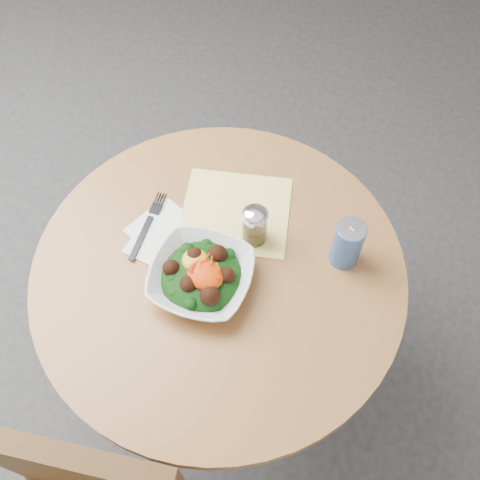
% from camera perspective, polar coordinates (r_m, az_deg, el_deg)
% --- Properties ---
extents(ground, '(6.00, 6.00, 0.00)m').
position_cam_1_polar(ground, '(1.97, -1.54, -13.30)').
color(ground, '#2C2C2E').
rests_on(ground, ground).
extents(table, '(0.90, 0.90, 0.75)m').
position_cam_1_polar(table, '(1.46, -2.04, -6.54)').
color(table, black).
rests_on(table, ground).
extents(cloth_napkin, '(0.35, 0.34, 0.00)m').
position_cam_1_polar(cloth_napkin, '(1.36, -0.46, 3.03)').
color(cloth_napkin, yellow).
rests_on(cloth_napkin, table).
extents(paper_napkins, '(0.18, 0.19, 0.00)m').
position_cam_1_polar(paper_napkins, '(1.34, -8.18, 0.52)').
color(paper_napkins, white).
rests_on(paper_napkins, table).
extents(salad_bowl, '(0.28, 0.28, 0.09)m').
position_cam_1_polar(salad_bowl, '(1.24, -4.14, -3.82)').
color(salad_bowl, silver).
rests_on(salad_bowl, table).
extents(fork, '(0.07, 0.21, 0.00)m').
position_cam_1_polar(fork, '(1.36, -9.75, 1.78)').
color(fork, black).
rests_on(fork, table).
extents(spice_shaker, '(0.06, 0.06, 0.11)m').
position_cam_1_polar(spice_shaker, '(1.28, 1.58, 1.57)').
color(spice_shaker, silver).
rests_on(spice_shaker, table).
extents(beverage_can, '(0.07, 0.07, 0.14)m').
position_cam_1_polar(beverage_can, '(1.26, 11.37, -0.37)').
color(beverage_can, '#0D2895').
rests_on(beverage_can, table).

